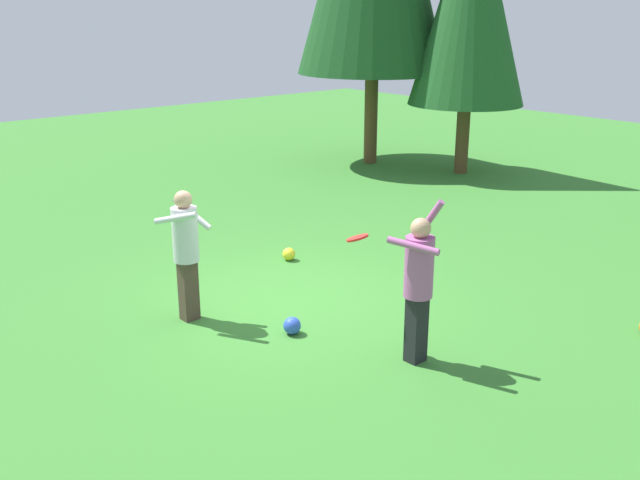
{
  "coord_description": "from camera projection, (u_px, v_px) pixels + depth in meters",
  "views": [
    {
      "loc": [
        7.5,
        -5.95,
        4.02
      ],
      "look_at": [
        0.62,
        0.09,
        1.05
      ],
      "focal_mm": 40.46,
      "sensor_mm": 36.0,
      "label": 1
    }
  ],
  "objects": [
    {
      "name": "person_catcher",
      "position": [
        186.0,
        244.0,
        9.41
      ],
      "size": [
        0.74,
        0.7,
        1.78
      ],
      "rotation": [
        0.0,
        0.0,
        0.5
      ],
      "color": "#4C382D",
      "rests_on": "ground_plane"
    },
    {
      "name": "ground_plane",
      "position": [
        287.0,
        301.0,
        10.34
      ],
      "size": [
        40.0,
        40.0,
        0.0
      ],
      "primitive_type": "plane",
      "color": "#387A2D"
    },
    {
      "name": "ball_blue",
      "position": [
        292.0,
        326.0,
        9.26
      ],
      "size": [
        0.23,
        0.23,
        0.23
      ],
      "primitive_type": "sphere",
      "color": "blue",
      "rests_on": "ground_plane"
    },
    {
      "name": "person_thrower",
      "position": [
        419.0,
        277.0,
        8.27
      ],
      "size": [
        0.63,
        0.61,
        1.96
      ],
      "rotation": [
        0.0,
        0.0,
        -2.82
      ],
      "color": "black",
      "rests_on": "ground_plane"
    },
    {
      "name": "ball_yellow",
      "position": [
        289.0,
        254.0,
        11.96
      ],
      "size": [
        0.22,
        0.22,
        0.22
      ],
      "primitive_type": "sphere",
      "color": "yellow",
      "rests_on": "ground_plane"
    },
    {
      "name": "frisbee",
      "position": [
        357.0,
        238.0,
        8.54
      ],
      "size": [
        0.34,
        0.35,
        0.11
      ],
      "color": "red"
    }
  ]
}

